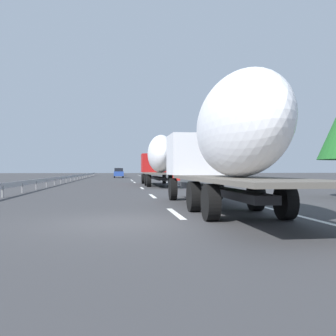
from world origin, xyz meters
TOP-DOWN VIEW (x-y plane):
  - ground_plane at (40.00, 0.00)m, footprint 260.00×260.00m
  - lane_stripe_0 at (2.00, -1.80)m, footprint 3.20×0.20m
  - lane_stripe_1 at (10.40, -1.80)m, footprint 3.20×0.20m
  - lane_stripe_2 at (19.72, -1.80)m, footprint 3.20×0.20m
  - lane_stripe_3 at (33.84, -1.80)m, footprint 3.20×0.20m
  - lane_stripe_4 at (40.31, -1.80)m, footprint 3.20×0.20m
  - lane_stripe_5 at (44.79, -1.80)m, footprint 3.20×0.20m
  - edge_line_right at (45.00, -5.50)m, footprint 110.00×0.20m
  - truck_lead at (24.06, -3.60)m, footprint 13.74×2.55m
  - truck_trailing at (2.35, -3.60)m, footprint 13.94×2.55m
  - car_blue_sedan at (60.80, -0.04)m, footprint 4.31×1.78m
  - car_black_suv at (89.99, 0.06)m, footprint 4.34×1.85m
  - road_sign at (39.32, -6.70)m, footprint 0.10×0.90m
  - tree_0 at (70.26, -12.22)m, footprint 3.63×3.63m
  - tree_1 at (52.27, -11.78)m, footprint 3.90×3.90m
  - tree_2 at (32.89, -13.43)m, footprint 3.97×3.97m
  - tree_3 at (58.43, -12.58)m, footprint 3.64×3.64m
  - guardrail_median at (43.00, 6.00)m, footprint 94.00×0.10m

SIDE VIEW (x-z plane):
  - ground_plane at x=40.00m, z-range 0.00..0.00m
  - lane_stripe_0 at x=2.00m, z-range 0.00..0.01m
  - lane_stripe_1 at x=10.40m, z-range 0.00..0.01m
  - lane_stripe_2 at x=19.72m, z-range 0.00..0.01m
  - lane_stripe_3 at x=33.84m, z-range 0.00..0.01m
  - lane_stripe_4 at x=40.31m, z-range 0.00..0.01m
  - lane_stripe_5 at x=44.79m, z-range 0.00..0.01m
  - edge_line_right at x=45.00m, z-range 0.00..0.01m
  - guardrail_median at x=43.00m, z-range 0.20..0.96m
  - car_blue_sedan at x=60.80m, z-range 0.02..1.79m
  - car_black_suv at x=89.99m, z-range 0.00..1.93m
  - road_sign at x=39.32m, z-range 0.62..3.90m
  - truck_trailing at x=2.35m, z-range 0.27..4.67m
  - truck_lead at x=24.06m, z-range 0.27..4.73m
  - tree_3 at x=58.43m, z-range 0.68..5.62m
  - tree_0 at x=70.26m, z-range 0.75..6.08m
  - tree_2 at x=32.89m, z-range 0.97..7.16m
  - tree_1 at x=52.27m, z-range 0.97..8.82m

